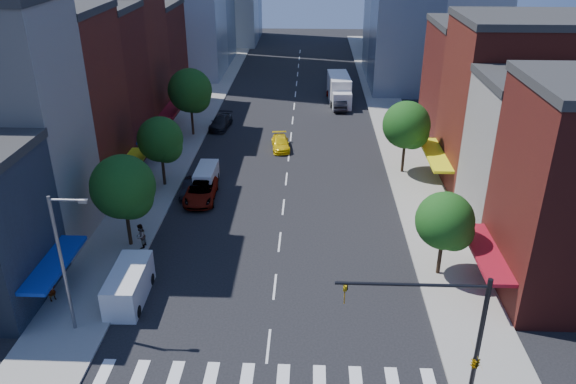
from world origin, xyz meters
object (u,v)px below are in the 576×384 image
parked_car_second (192,188)px  traffic_car_far (334,89)px  box_truck (339,90)px  traffic_car_oncoming (339,103)px  pedestrian_far (141,236)px  cargo_van_near (128,286)px  parked_car_front (132,286)px  parked_car_third (201,191)px  parked_car_rear (221,122)px  pedestrian_near (51,290)px  taxi (281,143)px  cargo_van_far (206,177)px

parked_car_second → traffic_car_far: bearing=69.5°
box_truck → traffic_car_oncoming: bearing=-94.5°
parked_car_second → pedestrian_far: pedestrian_far is taller
cargo_van_near → pedestrian_far: size_ratio=2.71×
parked_car_second → traffic_car_oncoming: 30.50m
traffic_car_far → pedestrian_far: pedestrian_far is taller
traffic_car_far → box_truck: bearing=104.5°
parked_car_front → box_truck: size_ratio=0.46×
parked_car_front → parked_car_third: (2.00, 14.53, 0.11)m
parked_car_second → box_truck: box_truck is taller
parked_car_third → parked_car_rear: size_ratio=1.15×
parked_car_third → traffic_car_oncoming: size_ratio=1.18×
pedestrian_near → pedestrian_far: bearing=4.3°
parked_car_rear → taxi: bearing=-35.1°
cargo_van_far → traffic_car_oncoming: cargo_van_far is taller
parked_car_rear → cargo_van_far: cargo_van_far is taller
parked_car_rear → taxi: parked_car_rear is taller
cargo_van_near → cargo_van_far: 18.09m
parked_car_third → box_truck: 34.05m
parked_car_front → cargo_van_far: bearing=81.6°
parked_car_rear → pedestrian_far: (-1.87, -28.26, 0.40)m
box_truck → pedestrian_near: box_truck is taller
traffic_car_oncoming → parked_car_second: bearing=59.6°
parked_car_third → traffic_car_oncoming: traffic_car_oncoming is taller
parked_car_front → parked_car_rear: size_ratio=0.82×
box_truck → cargo_van_far: bearing=-119.1°
box_truck → pedestrian_near: 51.07m
box_truck → parked_car_second: bearing=-119.4°
parked_car_rear → pedestrian_far: size_ratio=2.58×
parked_car_second → parked_car_rear: parked_car_rear is taller
parked_car_second → taxi: size_ratio=0.90×
parked_car_rear → traffic_car_oncoming: bearing=35.5°
cargo_van_far → pedestrian_near: (-7.00, -18.35, 0.00)m
parked_car_front → parked_car_second: 15.58m
parked_car_front → taxi: size_ratio=0.90×
parked_car_third → cargo_van_far: 2.83m
traffic_car_far → cargo_van_far: bearing=73.2°
parked_car_third → traffic_car_far: parked_car_third is taller
parked_car_rear → taxi: (7.63, -6.72, -0.07)m
cargo_van_near → parked_car_rear: bearing=87.3°
parked_car_second → parked_car_rear: 18.54m
parked_car_rear → box_truck: (14.79, 11.61, 0.97)m
parked_car_rear → traffic_car_far: traffic_car_far is taller
box_truck → parked_car_rear: bearing=-145.3°
parked_car_front → taxi: 28.67m
parked_car_third → traffic_car_oncoming: 30.93m
box_truck → pedestrian_near: (-20.66, -46.70, -0.77)m
parked_car_rear → traffic_car_far: size_ratio=1.08×
cargo_van_near → pedestrian_near: bearing=-177.0°
parked_car_third → parked_car_second: bearing=132.6°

